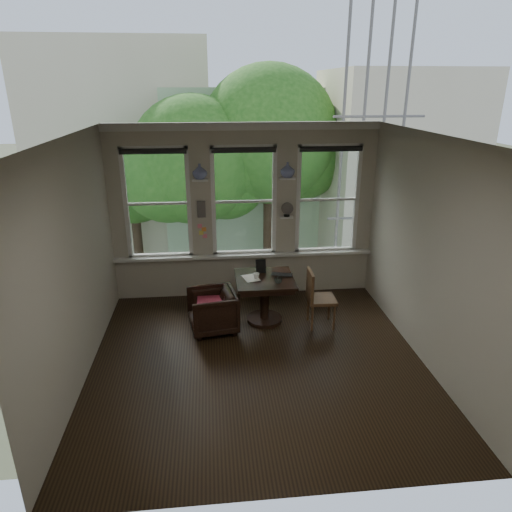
{
  "coord_description": "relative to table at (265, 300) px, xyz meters",
  "views": [
    {
      "loc": [
        -0.57,
        -5.34,
        3.55
      ],
      "look_at": [
        0.07,
        0.9,
        1.2
      ],
      "focal_mm": 32.0,
      "sensor_mm": 36.0,
      "label": 1
    }
  ],
  "objects": [
    {
      "name": "vase_right",
      "position": [
        0.49,
        1.03,
        1.86
      ],
      "size": [
        0.24,
        0.24,
        0.25
      ],
      "primitive_type": "imported",
      "color": "silver",
      "rests_on": "shelf_right"
    },
    {
      "name": "wall_back",
      "position": [
        -0.23,
        1.13,
        1.12
      ],
      "size": [
        4.5,
        0.0,
        4.5
      ],
      "primitive_type": "plane",
      "rotation": [
        1.57,
        0.0,
        0.0
      ],
      "color": "#BBB49F",
      "rests_on": "ground"
    },
    {
      "name": "laptop",
      "position": [
        0.26,
        0.01,
        0.39
      ],
      "size": [
        0.38,
        0.3,
        0.03
      ],
      "primitive_type": "imported",
      "rotation": [
        0.0,
        0.0,
        -0.29
      ],
      "color": "black",
      "rests_on": "table"
    },
    {
      "name": "wall_front",
      "position": [
        -0.23,
        -3.37,
        1.12
      ],
      "size": [
        4.5,
        0.0,
        4.5
      ],
      "primitive_type": "plane",
      "rotation": [
        -1.57,
        0.0,
        0.0
      ],
      "color": "#BBB49F",
      "rests_on": "ground"
    },
    {
      "name": "shelf_right",
      "position": [
        0.49,
        1.03,
        1.73
      ],
      "size": [
        0.26,
        0.16,
        0.03
      ],
      "primitive_type": "cube",
      "color": "white",
      "rests_on": "ground"
    },
    {
      "name": "mug",
      "position": [
        -0.13,
        -0.02,
        0.42
      ],
      "size": [
        0.1,
        0.1,
        0.09
      ],
      "primitive_type": "imported",
      "rotation": [
        0.0,
        0.0,
        0.03
      ],
      "color": "white",
      "rests_on": "table"
    },
    {
      "name": "drinking_glass",
      "position": [
        0.18,
        -0.22,
        0.42
      ],
      "size": [
        0.12,
        0.12,
        0.09
      ],
      "primitive_type": "imported",
      "rotation": [
        0.0,
        0.0,
        -0.07
      ],
      "color": "white",
      "rests_on": "table"
    },
    {
      "name": "window_center",
      "position": [
        -0.23,
        1.13,
        1.32
      ],
      "size": [
        1.1,
        0.12,
        1.9
      ],
      "primitive_type": null,
      "color": "white",
      "rests_on": "ground"
    },
    {
      "name": "ground",
      "position": [
        -0.23,
        -1.12,
        -0.38
      ],
      "size": [
        4.5,
        4.5,
        0.0
      ],
      "primitive_type": "plane",
      "color": "black",
      "rests_on": "ground"
    },
    {
      "name": "armchair_left",
      "position": [
        -0.83,
        -0.2,
        -0.05
      ],
      "size": [
        0.82,
        0.8,
        0.65
      ],
      "primitive_type": "imported",
      "rotation": [
        0.0,
        0.0,
        -1.4
      ],
      "color": "black",
      "rests_on": "ground"
    },
    {
      "name": "ceiling",
      "position": [
        -0.23,
        -1.12,
        2.62
      ],
      "size": [
        4.5,
        4.5,
        0.0
      ],
      "primitive_type": "plane",
      "rotation": [
        3.14,
        0.0,
        0.0
      ],
      "color": "silver",
      "rests_on": "ground"
    },
    {
      "name": "intercom",
      "position": [
        -0.96,
        1.06,
        1.23
      ],
      "size": [
        0.14,
        0.06,
        0.28
      ],
      "primitive_type": "cube",
      "color": "#59544F",
      "rests_on": "ground"
    },
    {
      "name": "desk_fan",
      "position": [
        0.49,
        1.01,
        1.16
      ],
      "size": [
        0.2,
        0.2,
        0.24
      ],
      "primitive_type": null,
      "color": "#59544F",
      "rests_on": "ground"
    },
    {
      "name": "vase_left",
      "position": [
        -0.96,
        1.03,
        1.86
      ],
      "size": [
        0.24,
        0.24,
        0.25
      ],
      "primitive_type": "imported",
      "color": "silver",
      "rests_on": "shelf_left"
    },
    {
      "name": "side_chair_right",
      "position": [
        0.86,
        -0.23,
        0.09
      ],
      "size": [
        0.43,
        0.43,
        0.92
      ],
      "primitive_type": null,
      "rotation": [
        0.0,
        0.0,
        1.55
      ],
      "color": "#49321A",
      "rests_on": "ground"
    },
    {
      "name": "wall_right",
      "position": [
        2.02,
        -1.12,
        1.12
      ],
      "size": [
        0.0,
        4.5,
        4.5
      ],
      "primitive_type": "plane",
      "rotation": [
        1.57,
        0.0,
        -1.57
      ],
      "color": "#BBB49F",
      "rests_on": "ground"
    },
    {
      "name": "cushion_red",
      "position": [
        -0.83,
        -0.2,
        0.08
      ],
      "size": [
        0.45,
        0.45,
        0.06
      ],
      "primitive_type": "cube",
      "color": "maroon",
      "rests_on": "armchair_left"
    },
    {
      "name": "table",
      "position": [
        0.0,
        0.0,
        0.0
      ],
      "size": [
        0.9,
        0.9,
        0.75
      ],
      "primitive_type": null,
      "color": "black",
      "rests_on": "ground"
    },
    {
      "name": "sticky_notes",
      "position": [
        -0.96,
        1.06,
        0.88
      ],
      "size": [
        0.16,
        0.01,
        0.24
      ],
      "primitive_type": null,
      "color": "pink",
      "rests_on": "ground"
    },
    {
      "name": "tablet",
      "position": [
        -0.04,
        0.22,
        0.48
      ],
      "size": [
        0.16,
        0.08,
        0.22
      ],
      "primitive_type": "cube",
      "rotation": [
        -0.26,
        0.0,
        0.03
      ],
      "color": "black",
      "rests_on": "table"
    },
    {
      "name": "window_left",
      "position": [
        -1.68,
        1.13,
        1.32
      ],
      "size": [
        1.1,
        0.12,
        1.9
      ],
      "primitive_type": null,
      "color": "white",
      "rests_on": "ground"
    },
    {
      "name": "window_right",
      "position": [
        1.22,
        1.13,
        1.32
      ],
      "size": [
        1.1,
        0.12,
        1.9
      ],
      "primitive_type": null,
      "color": "white",
      "rests_on": "ground"
    },
    {
      "name": "papers",
      "position": [
        -0.22,
        0.01,
        0.38
      ],
      "size": [
        0.29,
        0.35,
        0.0
      ],
      "primitive_type": "cube",
      "rotation": [
        0.0,
        0.0,
        0.26
      ],
      "color": "silver",
      "rests_on": "table"
    },
    {
      "name": "shelf_left",
      "position": [
        -0.96,
        1.03,
        1.73
      ],
      "size": [
        0.26,
        0.16,
        0.03
      ],
      "primitive_type": "cube",
      "color": "white",
      "rests_on": "ground"
    },
    {
      "name": "wall_left",
      "position": [
        -2.48,
        -1.12,
        1.12
      ],
      "size": [
        0.0,
        4.5,
        4.5
      ],
      "primitive_type": "plane",
      "rotation": [
        1.57,
        0.0,
        1.57
      ],
      "color": "#BBB49F",
      "rests_on": "ground"
    }
  ]
}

